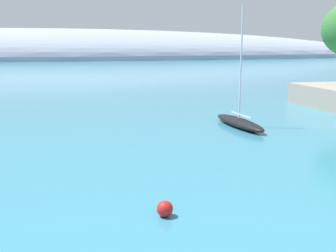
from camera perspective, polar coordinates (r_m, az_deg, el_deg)
name	(u,v)px	position (r m, az deg, el deg)	size (l,w,h in m)	color
distant_ridge	(41,59)	(220.30, -17.02, 8.83)	(383.94, 75.48, 29.98)	#8E99AD
sailboat_black_mid_mooring	(239,122)	(37.32, 9.74, 0.61)	(2.35, 8.24, 10.48)	black
mooring_buoy_red	(165,209)	(17.97, -0.44, -11.30)	(0.70, 0.70, 0.70)	red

